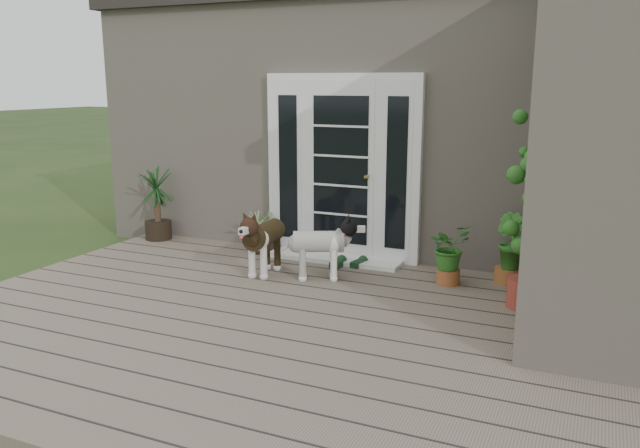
% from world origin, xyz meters
% --- Properties ---
extents(deck, '(6.20, 4.60, 0.12)m').
position_xyz_m(deck, '(0.00, 0.40, 0.06)').
color(deck, '#6B5B4C').
rests_on(deck, ground).
extents(house_main, '(7.40, 4.00, 3.10)m').
position_xyz_m(house_main, '(0.00, 4.65, 1.55)').
color(house_main, '#665E54').
rests_on(house_main, ground).
extents(roof_main, '(7.60, 4.20, 0.20)m').
position_xyz_m(roof_main, '(0.00, 4.65, 3.20)').
color(roof_main, '#2D2826').
rests_on(roof_main, house_main).
extents(door_unit, '(1.90, 0.14, 2.15)m').
position_xyz_m(door_unit, '(-0.20, 2.60, 1.19)').
color(door_unit, white).
rests_on(door_unit, deck).
extents(door_step, '(1.60, 0.40, 0.05)m').
position_xyz_m(door_step, '(-0.20, 2.40, 0.14)').
color(door_step, white).
rests_on(door_step, deck).
extents(brindle_dog, '(0.37, 0.79, 0.65)m').
position_xyz_m(brindle_dog, '(-0.68, 1.59, 0.44)').
color(brindle_dog, '#322512').
rests_on(brindle_dog, deck).
extents(white_dog, '(0.78, 0.58, 0.60)m').
position_xyz_m(white_dog, '(-0.07, 1.66, 0.42)').
color(white_dog, silver).
rests_on(white_dog, deck).
extents(spider_plant, '(0.60, 0.60, 0.59)m').
position_xyz_m(spider_plant, '(-1.18, 2.40, 0.41)').
color(spider_plant, '#8FB871').
rests_on(spider_plant, deck).
extents(yucca, '(0.79, 0.79, 0.96)m').
position_xyz_m(yucca, '(-2.75, 2.40, 0.60)').
color(yucca, black).
rests_on(yucca, deck).
extents(herb_a, '(0.61, 0.61, 0.56)m').
position_xyz_m(herb_a, '(1.22, 2.05, 0.40)').
color(herb_a, '#1B4E16').
rests_on(herb_a, deck).
extents(herb_b, '(0.50, 0.50, 0.53)m').
position_xyz_m(herb_b, '(1.78, 2.34, 0.38)').
color(herb_b, '#1C5719').
rests_on(herb_b, deck).
extents(herb_c, '(0.36, 0.36, 0.51)m').
position_xyz_m(herb_c, '(2.23, 2.05, 0.37)').
color(herb_c, '#1D651C').
rests_on(herb_c, deck).
extents(sapling, '(0.58, 0.58, 1.94)m').
position_xyz_m(sapling, '(2.04, 1.66, 1.09)').
color(sapling, '#1B4C15').
rests_on(sapling, deck).
extents(clog_left, '(0.19, 0.31, 0.09)m').
position_xyz_m(clog_left, '(0.15, 2.29, 0.16)').
color(clog_left, '#143418').
rests_on(clog_left, deck).
extents(clog_right, '(0.16, 0.31, 0.09)m').
position_xyz_m(clog_right, '(-0.06, 2.18, 0.17)').
color(clog_right, '#173A1E').
rests_on(clog_right, deck).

